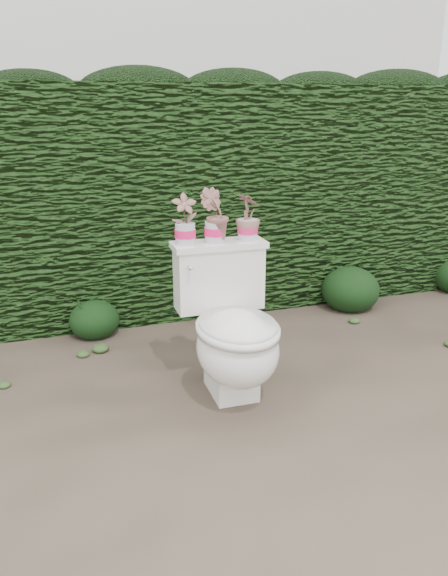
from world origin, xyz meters
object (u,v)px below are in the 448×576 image
object	(u,v)px
potted_plant_left	(185,221)
potted_plant_right	(248,218)
toilet	(232,332)
potted_plant_center	(215,217)

from	to	relation	value
potted_plant_left	potted_plant_right	world-z (taller)	potted_plant_left
toilet	potted_plant_center	distance (m)	0.60
toilet	potted_plant_left	bearing A→B (deg)	127.11
potted_plant_left	potted_plant_right	distance (m)	0.34
potted_plant_left	potted_plant_center	xyz separation A→B (m)	(0.16, -0.00, 0.01)
toilet	potted_plant_left	world-z (taller)	potted_plant_left
potted_plant_right	potted_plant_center	bearing A→B (deg)	67.23
potted_plant_center	potted_plant_right	distance (m)	0.18
toilet	potted_plant_right	world-z (taller)	potted_plant_right
potted_plant_left	potted_plant_right	xyz separation A→B (m)	(0.34, -0.01, -0.01)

